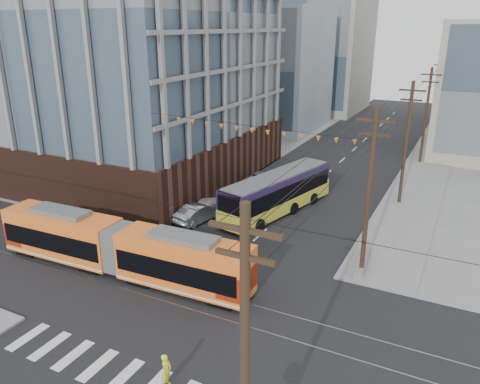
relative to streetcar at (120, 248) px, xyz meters
The scene contains 13 objects.
ground 7.53m from the streetcar, 38.76° to the right, with size 160.00×160.00×0.00m, color slate.
office_building 27.60m from the streetcar, 131.49° to the left, with size 30.00×25.00×28.60m, color #381E16.
bg_bldg_nw_near 49.27m from the streetcar, 103.39° to the left, with size 18.00×16.00×18.00m, color #8C99A5.
bg_bldg_nw_far 68.42m from the streetcar, 97.01° to the left, with size 16.00×18.00×20.00m, color gray.
utility_pole_near 18.11m from the streetcar, 36.68° to the right, with size 0.30×0.30×11.00m, color black.
utility_pole_far 53.47m from the streetcar, 74.55° to the left, with size 0.30×0.30×11.00m, color black.
streetcar is the anchor object (origin of this frame).
city_bus 15.29m from the streetcar, 70.62° to the left, with size 2.73×12.59×3.57m, color #221536, non-canonical shape.
parked_car_silver 9.68m from the streetcar, 89.77° to the left, with size 1.62×4.66×1.53m, color #898E9F.
parked_car_white 11.64m from the streetcar, 91.47° to the left, with size 1.79×4.41×1.28m, color #BBAFAD.
parked_car_grey 20.97m from the streetcar, 87.97° to the left, with size 2.19×4.74×1.32m, color slate.
pedestrian 11.29m from the streetcar, 39.71° to the right, with size 0.61×0.40×1.67m, color #DCFF2A.
jersey_barrier 16.03m from the streetcar, 28.70° to the left, with size 0.86×3.84×0.77m, color slate.
Camera 1 is at (13.52, -16.25, 15.36)m, focal length 35.00 mm.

